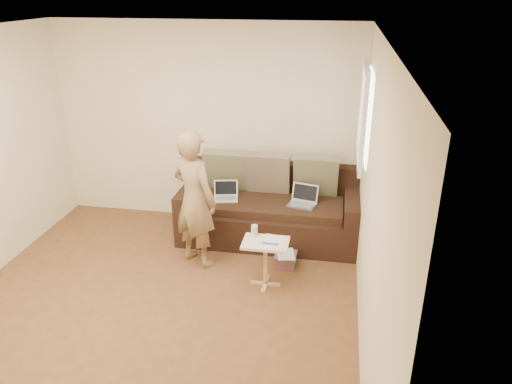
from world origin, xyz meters
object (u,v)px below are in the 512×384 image
Objects in this scene: laptop_white at (226,200)px; side_table at (265,263)px; drinking_glass at (254,230)px; laptop_silver at (302,206)px; sofa at (269,207)px; striped_box at (285,260)px; person at (195,199)px.

side_table is at bearing -68.15° from laptop_white.
laptop_white is at bearing 120.89° from drinking_glass.
sofa is at bearing -178.97° from laptop_silver.
sofa is 4.19× the size of side_table.
side_table is 2.12× the size of striped_box.
laptop_white is at bearing 145.50° from striped_box.
laptop_silver is 2.73× the size of drinking_glass.
person is 13.24× the size of drinking_glass.
drinking_glass is at bearing 140.57° from side_table.
drinking_glass is (0.52, -0.87, 0.07)m from laptop_white.
drinking_glass is (-0.43, -0.85, 0.07)m from laptop_silver.
person is 3.02× the size of side_table.
drinking_glass is at bearing -71.08° from laptop_white.
laptop_silver is (0.41, -0.10, 0.10)m from sofa.
side_table is at bearing -39.43° from drinking_glass.
striped_box is (0.29, -0.65, -0.35)m from sofa.
person is (-1.14, -0.63, 0.27)m from laptop_silver.
sofa is 6.72× the size of laptop_silver.
sofa reaches higher than laptop_white.
side_table is 0.37m from drinking_glass.
sofa is at bearing -3.28° from laptop_white.
laptop_silver is 0.21× the size of person.
sofa is 0.55m from laptop_white.
person is at bearing 158.43° from side_table.
person is 1.06m from side_table.
striped_box is at bearing 44.15° from drinking_glass.
laptop_silver is at bearing -13.06° from sofa.
striped_box is at bearing -46.47° from laptop_white.
side_table is (0.85, -0.34, -0.53)m from person.
side_table is 0.48m from striped_box.
laptop_silver is at bearing 77.78° from striped_box.
person reaches higher than sofa.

